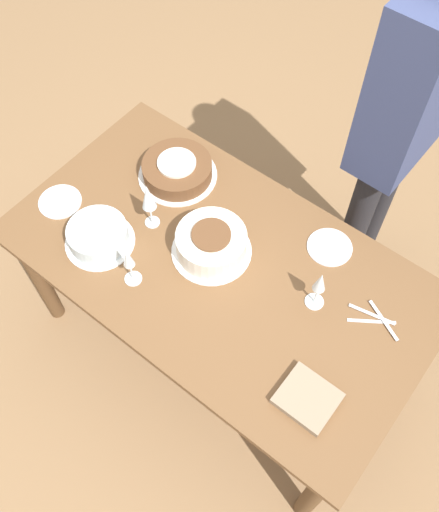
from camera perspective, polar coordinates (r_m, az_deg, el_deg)
name	(u,v)px	position (r m, az deg, el deg)	size (l,w,h in m)	color
ground_plane	(220,341)	(2.77, 0.00, -8.50)	(12.00, 12.00, 0.00)	#8E6B47
dining_table	(220,277)	(2.21, 0.00, -2.09)	(1.61, 0.89, 0.73)	brown
cake_center_white	(211,243)	(2.10, -0.82, 1.27)	(0.30, 0.30, 0.12)	white
cake_front_chocolate	(177,170)	(2.34, -4.25, 8.61)	(0.32, 0.32, 0.09)	white
cake_back_decorated	(98,236)	(2.18, -12.02, 1.98)	(0.27, 0.27, 0.09)	white
wine_glass_near	(148,198)	(2.11, -7.14, 5.79)	(0.06, 0.06, 0.23)	silver
wine_glass_far	(129,261)	(2.00, -9.08, -0.46)	(0.06, 0.06, 0.20)	silver
wine_glass_extra	(320,284)	(1.95, 9.98, -2.81)	(0.07, 0.07, 0.20)	silver
dessert_plate_left	(330,247)	(2.19, 10.95, 0.87)	(0.17, 0.17, 0.01)	silver
dessert_plate_right	(60,202)	(2.36, -15.66, 5.25)	(0.17, 0.17, 0.01)	silver
fork_pile	(376,319)	(2.08, 15.34, -6.06)	(0.21, 0.12, 0.01)	silver
napkin_stack	(307,398)	(1.91, 8.79, -13.89)	(0.18, 0.17, 0.03)	gray
person_cutting	(405,112)	(2.25, 18.09, 13.50)	(0.23, 0.40, 1.74)	#232328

